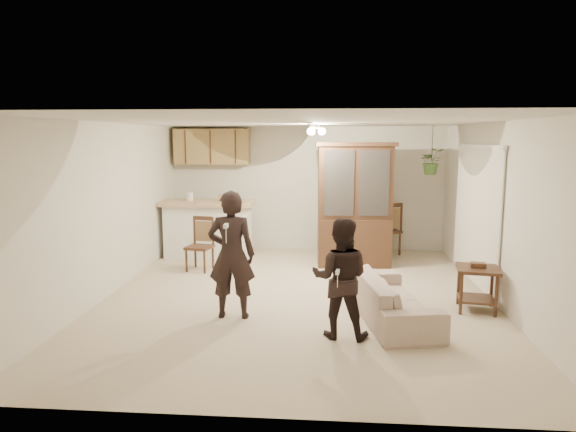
# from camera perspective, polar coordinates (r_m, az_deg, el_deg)

# --- Properties ---
(floor) EXTENTS (6.50, 6.50, 0.00)m
(floor) POSITION_cam_1_polar(r_m,az_deg,el_deg) (7.52, 1.04, -8.98)
(floor) COLOR beige
(floor) RESTS_ON ground
(ceiling) EXTENTS (5.50, 6.50, 0.02)m
(ceiling) POSITION_cam_1_polar(r_m,az_deg,el_deg) (7.16, 1.10, 10.44)
(ceiling) COLOR silver
(ceiling) RESTS_ON wall_back
(wall_back) EXTENTS (5.50, 0.02, 2.50)m
(wall_back) POSITION_cam_1_polar(r_m,az_deg,el_deg) (10.46, 2.13, 3.05)
(wall_back) COLOR beige
(wall_back) RESTS_ON ground
(wall_front) EXTENTS (5.50, 0.02, 2.50)m
(wall_front) POSITION_cam_1_polar(r_m,az_deg,el_deg) (4.05, -1.69, -6.12)
(wall_front) COLOR beige
(wall_front) RESTS_ON ground
(wall_left) EXTENTS (0.02, 6.50, 2.50)m
(wall_left) POSITION_cam_1_polar(r_m,az_deg,el_deg) (7.89, -19.30, 0.69)
(wall_left) COLOR beige
(wall_left) RESTS_ON ground
(wall_right) EXTENTS (0.02, 6.50, 2.50)m
(wall_right) POSITION_cam_1_polar(r_m,az_deg,el_deg) (7.59, 22.28, 0.22)
(wall_right) COLOR beige
(wall_right) RESTS_ON ground
(breakfast_bar) EXTENTS (1.60, 0.55, 1.00)m
(breakfast_bar) POSITION_cam_1_polar(r_m,az_deg,el_deg) (9.93, -8.85, -1.73)
(breakfast_bar) COLOR white
(breakfast_bar) RESTS_ON floor
(bar_top) EXTENTS (1.75, 0.70, 0.08)m
(bar_top) POSITION_cam_1_polar(r_m,az_deg,el_deg) (9.84, -8.92, 1.42)
(bar_top) COLOR tan
(bar_top) RESTS_ON breakfast_bar
(upper_cabinets) EXTENTS (1.50, 0.34, 0.70)m
(upper_cabinets) POSITION_cam_1_polar(r_m,az_deg,el_deg) (10.48, -8.41, 7.63)
(upper_cabinets) COLOR olive
(upper_cabinets) RESTS_ON wall_back
(vertical_blinds) EXTENTS (0.06, 2.30, 2.10)m
(vertical_blinds) POSITION_cam_1_polar(r_m,az_deg,el_deg) (8.45, 20.13, 0.13)
(vertical_blinds) COLOR silver
(vertical_blinds) RESTS_ON wall_right
(ceiling_fixture) EXTENTS (0.36, 0.36, 0.20)m
(ceiling_fixture) POSITION_cam_1_polar(r_m,az_deg,el_deg) (8.35, 2.98, 9.51)
(ceiling_fixture) COLOR #FFEABF
(ceiling_fixture) RESTS_ON ceiling
(hanging_plant) EXTENTS (0.43, 0.37, 0.48)m
(hanging_plant) POSITION_cam_1_polar(r_m,az_deg,el_deg) (9.74, 15.66, 5.85)
(hanging_plant) COLOR #345F26
(hanging_plant) RESTS_ON ceiling
(plant_cord) EXTENTS (0.01, 0.01, 0.65)m
(plant_cord) POSITION_cam_1_polar(r_m,az_deg,el_deg) (9.73, 15.74, 7.76)
(plant_cord) COLOR black
(plant_cord) RESTS_ON ceiling
(sofa) EXTENTS (1.05, 1.97, 0.73)m
(sofa) POSITION_cam_1_polar(r_m,az_deg,el_deg) (6.67, 11.49, -8.19)
(sofa) COLOR beige
(sofa) RESTS_ON floor
(adult) EXTENTS (0.67, 0.45, 1.80)m
(adult) POSITION_cam_1_polar(r_m,az_deg,el_deg) (6.52, -6.31, -3.60)
(adult) COLOR black
(adult) RESTS_ON floor
(child) EXTENTS (0.71, 0.59, 1.35)m
(child) POSITION_cam_1_polar(r_m,az_deg,el_deg) (5.94, 5.84, -7.07)
(child) COLOR black
(child) RESTS_ON floor
(china_hutch) EXTENTS (1.42, 0.62, 2.20)m
(china_hutch) POSITION_cam_1_polar(r_m,az_deg,el_deg) (9.18, 7.41, 1.16)
(china_hutch) COLOR #351E13
(china_hutch) RESTS_ON floor
(side_table) EXTENTS (0.62, 0.62, 0.65)m
(side_table) POSITION_cam_1_polar(r_m,az_deg,el_deg) (7.32, 20.24, -7.54)
(side_table) COLOR #351E13
(side_table) RESTS_ON floor
(chair_bar) EXTENTS (0.48, 0.48, 0.92)m
(chair_bar) POSITION_cam_1_polar(r_m,az_deg,el_deg) (9.03, -9.78, -4.36)
(chair_bar) COLOR #351E13
(chair_bar) RESTS_ON floor
(chair_hutch_left) EXTENTS (0.66, 0.66, 1.07)m
(chair_hutch_left) POSITION_cam_1_polar(r_m,az_deg,el_deg) (10.04, 5.90, -2.70)
(chair_hutch_left) COLOR #351E13
(chair_hutch_left) RESTS_ON floor
(chair_hutch_right) EXTENTS (0.60, 0.60, 1.03)m
(chair_hutch_right) POSITION_cam_1_polar(r_m,az_deg,el_deg) (10.32, 10.88, -2.56)
(chair_hutch_right) COLOR #351E13
(chair_hutch_right) RESTS_ON floor
(controller_adult) EXTENTS (0.05, 0.14, 0.04)m
(controller_adult) POSITION_cam_1_polar(r_m,az_deg,el_deg) (6.08, -6.92, -1.10)
(controller_adult) COLOR white
(controller_adult) RESTS_ON adult
(controller_child) EXTENTS (0.05, 0.12, 0.04)m
(controller_child) POSITION_cam_1_polar(r_m,az_deg,el_deg) (5.58, 5.54, -6.21)
(controller_child) COLOR white
(controller_child) RESTS_ON child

